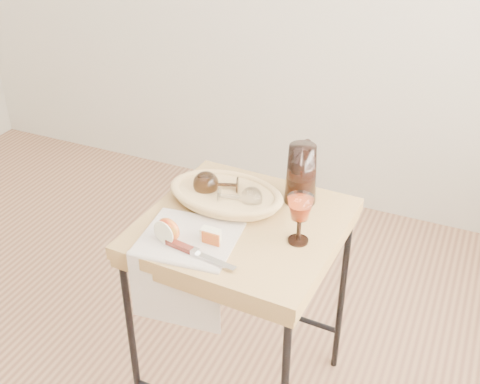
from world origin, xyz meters
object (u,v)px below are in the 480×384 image
at_px(wine_goblet, 299,219).
at_px(apple_half, 169,229).
at_px(pitcher, 301,174).
at_px(table_knife, 197,253).
at_px(bread_basket, 226,197).
at_px(side_table, 242,313).
at_px(tea_towel, 189,238).
at_px(goblet_lying_a, 219,184).
at_px(goblet_lying_b, 238,197).

height_order(wine_goblet, apple_half, wine_goblet).
distance_m(pitcher, table_knife, 0.45).
xyz_separation_m(bread_basket, pitcher, (0.22, 0.11, 0.08)).
distance_m(side_table, tea_towel, 0.43).
distance_m(bread_basket, pitcher, 0.26).
xyz_separation_m(wine_goblet, apple_half, (-0.35, -0.15, -0.04)).
bearing_deg(wine_goblet, bread_basket, 159.45).
relative_size(side_table, apple_half, 9.59).
relative_size(bread_basket, goblet_lying_a, 2.46).
bearing_deg(bread_basket, table_knife, -79.15).
distance_m(tea_towel, wine_goblet, 0.34).
xyz_separation_m(goblet_lying_a, pitcher, (0.25, 0.10, 0.05)).
bearing_deg(goblet_lying_a, wine_goblet, 139.97).
xyz_separation_m(apple_half, table_knife, (0.11, -0.03, -0.03)).
xyz_separation_m(goblet_lying_b, table_knife, (-0.00, -0.28, -0.03)).
xyz_separation_m(tea_towel, pitcher, (0.23, 0.34, 0.10)).
relative_size(wine_goblet, apple_half, 1.98).
bearing_deg(tea_towel, goblet_lying_a, 87.23).
distance_m(goblet_lying_a, pitcher, 0.27).
bearing_deg(goblet_lying_b, apple_half, -132.31).
bearing_deg(goblet_lying_a, goblet_lying_b, 137.49).
bearing_deg(table_knife, bread_basket, 108.33).
distance_m(tea_towel, bread_basket, 0.23).
xyz_separation_m(tea_towel, bread_basket, (0.02, 0.23, 0.02)).
bearing_deg(bread_basket, goblet_lying_a, 155.14).
relative_size(side_table, tea_towel, 2.72).
distance_m(tea_towel, table_knife, 0.09).
bearing_deg(apple_half, side_table, 61.77).
bearing_deg(apple_half, table_knife, -4.58).
xyz_separation_m(bread_basket, wine_goblet, (0.29, -0.11, 0.06)).
height_order(pitcher, apple_half, pitcher).
bearing_deg(wine_goblet, goblet_lying_b, 159.72).
distance_m(apple_half, table_knife, 0.12).
distance_m(side_table, apple_half, 0.49).
xyz_separation_m(pitcher, wine_goblet, (0.07, -0.22, -0.02)).
relative_size(tea_towel, bread_basket, 0.82).
relative_size(goblet_lying_b, pitcher, 0.49).
xyz_separation_m(side_table, pitcher, (0.12, 0.19, 0.49)).
xyz_separation_m(side_table, tea_towel, (-0.11, -0.15, 0.39)).
bearing_deg(goblet_lying_b, side_table, -70.19).
distance_m(bread_basket, table_knife, 0.30).
relative_size(goblet_lying_a, goblet_lying_b, 1.18).
distance_m(side_table, bread_basket, 0.43).
height_order(tea_towel, goblet_lying_b, goblet_lying_b).
bearing_deg(table_knife, goblet_lying_b, 98.52).
bearing_deg(goblet_lying_a, bread_basket, 134.55).
bearing_deg(apple_half, bread_basket, 88.60).
height_order(tea_towel, apple_half, apple_half).
bearing_deg(bread_basket, goblet_lying_b, -20.09).
distance_m(wine_goblet, table_knife, 0.31).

